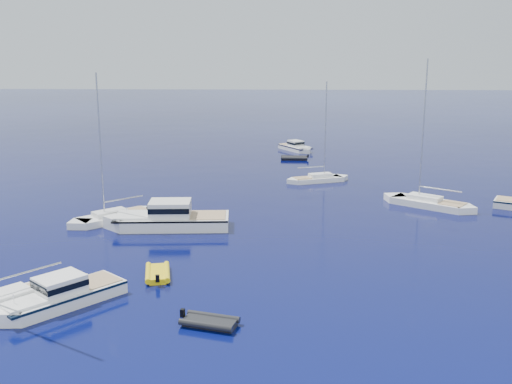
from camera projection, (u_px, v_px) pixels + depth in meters
ground at (325, 312)px, 33.50m from camera, size 400.00×400.00×0.00m
motor_cruiser_left at (59, 306)px, 34.29m from camera, size 7.57×8.11×2.23m
motor_cruiser_centre at (168, 228)px, 49.44m from camera, size 11.30×4.16×2.91m
motor_cruiser_horizon at (296, 151)px, 87.77m from camera, size 5.71×7.30×1.90m
sailboat_fore at (8, 310)px, 33.68m from camera, size 9.12×10.12×15.93m
sailboat_mid_r at (428, 207)px, 56.18m from camera, size 9.20×7.70×14.10m
sailboat_mid_l at (114, 221)px, 51.46m from camera, size 8.08×7.71×13.04m
sailboat_centre at (318, 182)px, 66.92m from camera, size 8.01×4.67×11.47m
tender_yellow at (158, 277)px, 38.71m from camera, size 2.49×3.65×0.95m
tender_grey_near at (210, 326)px, 31.75m from camera, size 3.49×2.54×0.95m
tender_grey_far at (294, 160)px, 80.53m from camera, size 3.77×2.12×0.95m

